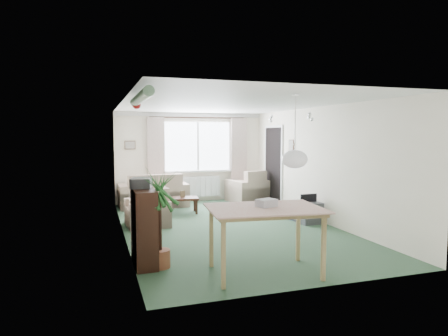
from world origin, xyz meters
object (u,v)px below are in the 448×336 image
object	(u,v)px
bookshelf	(144,226)
armchair_left	(147,207)
sofa	(153,190)
coffee_table	(180,205)
pet_bed	(294,215)
armchair_corner	(248,186)
tv_cube	(308,212)
dining_table	(265,241)
houseplant	(160,219)

from	to	relation	value
bookshelf	armchair_left	bearing A→B (deg)	81.84
sofa	armchair_left	bearing A→B (deg)	77.32
coffee_table	pet_bed	bearing A→B (deg)	-29.06
sofa	pet_bed	size ratio (longest dim) A/B	3.14
armchair_corner	bookshelf	distance (m)	5.52
armchair_corner	tv_cube	xyz separation A→B (m)	(0.22, -2.84, -0.21)
bookshelf	pet_bed	xyz separation A→B (m)	(3.49, 2.12, -0.48)
coffee_table	bookshelf	size ratio (longest dim) A/B	0.76
dining_table	houseplant	bearing A→B (deg)	152.78
armchair_corner	bookshelf	world-z (taller)	bookshelf
armchair_left	houseplant	bearing A→B (deg)	-6.49
bookshelf	tv_cube	distance (m)	3.89
armchair_corner	armchair_left	bearing A→B (deg)	23.25
bookshelf	pet_bed	distance (m)	4.11
sofa	houseplant	size ratio (longest dim) A/B	1.26
coffee_table	bookshelf	xyz separation A→B (m)	(-1.22, -3.38, 0.35)
pet_bed	tv_cube	bearing A→B (deg)	-84.78
armchair_corner	coffee_table	world-z (taller)	armchair_corner
armchair_left	coffee_table	bearing A→B (deg)	136.14
houseplant	pet_bed	xyz separation A→B (m)	(3.30, 2.38, -0.62)
houseplant	bookshelf	bearing A→B (deg)	126.66
coffee_table	bookshelf	bearing A→B (deg)	-109.85
armchair_corner	tv_cube	world-z (taller)	armchair_corner
armchair_corner	armchair_left	size ratio (longest dim) A/B	1.13
tv_cube	bookshelf	bearing A→B (deg)	-158.36
armchair_left	armchair_corner	bearing A→B (deg)	121.52
bookshelf	dining_table	bearing A→B (deg)	-31.85
sofa	coffee_table	world-z (taller)	sofa
coffee_table	dining_table	xyz separation A→B (m)	(0.24, -4.29, 0.25)
coffee_table	dining_table	bearing A→B (deg)	-86.84
houseplant	pet_bed	world-z (taller)	houseplant
armchair_corner	houseplant	world-z (taller)	houseplant
sofa	tv_cube	bearing A→B (deg)	132.65
bookshelf	houseplant	bearing A→B (deg)	-53.28
armchair_left	pet_bed	bearing A→B (deg)	82.52
sofa	bookshelf	xyz separation A→B (m)	(-0.75, -4.44, 0.11)
sofa	coffee_table	bearing A→B (deg)	112.35
sofa	armchair_corner	xyz separation A→B (m)	(2.56, -0.02, 0.01)
sofa	houseplant	xyz separation A→B (m)	(-0.56, -4.70, 0.25)
dining_table	tv_cube	size ratio (longest dim) A/B	2.86
bookshelf	houseplant	xyz separation A→B (m)	(0.19, -0.26, 0.14)
houseplant	dining_table	bearing A→B (deg)	-27.22
armchair_left	bookshelf	bearing A→B (deg)	-11.42
sofa	armchair_left	world-z (taller)	sofa
armchair_corner	tv_cube	distance (m)	2.86
armchair_left	dining_table	distance (m)	3.45
armchair_corner	dining_table	xyz separation A→B (m)	(-1.86, -5.33, -0.00)
pet_bed	armchair_left	bearing A→B (deg)	175.73
houseplant	dining_table	world-z (taller)	houseplant
dining_table	pet_bed	size ratio (longest dim) A/B	2.55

